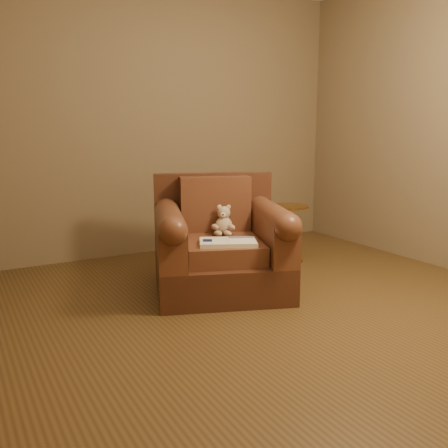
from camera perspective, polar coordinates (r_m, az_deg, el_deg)
floor at (r=3.65m, az=5.47°, el=-9.61°), size 4.00×4.00×0.00m
room at (r=3.44m, az=6.02°, el=18.20°), size 4.02×4.02×2.71m
armchair at (r=3.96m, az=-0.46°, el=-2.62°), size 1.26×1.23×0.90m
teddy_bear at (r=4.01m, az=-0.04°, el=0.10°), size 0.18×0.20×0.25m
guidebook at (r=3.68m, az=0.46°, el=-2.11°), size 0.49×0.41×0.03m
side_table at (r=4.85m, az=7.26°, el=-0.82°), size 0.39×0.39×0.54m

